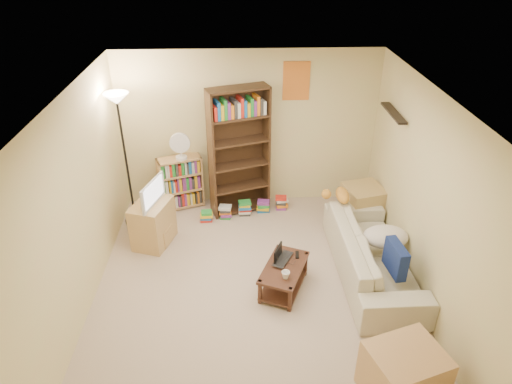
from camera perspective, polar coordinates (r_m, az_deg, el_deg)
The scene contains 19 objects.
room at distance 5.01m, azimuth -0.23°, elevation 1.99°, with size 4.50×4.54×2.52m.
sofa at distance 6.17m, azimuth 14.35°, elevation -7.50°, with size 0.90×2.21×0.64m, color #BBB39B.
navy_pillow at distance 5.67m, azimuth 17.06°, elevation -7.95°, with size 0.42×0.13×0.38m, color navy.
cream_blanket at distance 6.12m, azimuth 15.90°, elevation -5.39°, with size 0.59×0.42×0.25m, color beige.
tabby_cat at distance 6.54m, azimuth 10.41°, elevation -0.36°, with size 0.50×0.19×0.17m.
coffee_table at distance 5.82m, azimuth 3.49°, elevation -10.30°, with size 0.73×0.91×0.36m.
laptop at distance 5.79m, azimuth 3.85°, elevation -8.56°, with size 0.38×0.44×0.03m, color black.
laptop_screen at distance 5.76m, azimuth 2.77°, elevation -7.60°, with size 0.01×0.27×0.18m, color white.
mug at distance 5.53m, azimuth 3.73°, elevation -10.30°, with size 0.14×0.14×0.09m, color white.
tv_remote at distance 5.91m, azimuth 5.16°, elevation -7.82°, with size 0.04×0.14×0.02m, color black.
tv_stand at distance 6.70m, azimuth -12.76°, elevation -3.84°, with size 0.44×0.62×0.66m, color tan.
television at distance 6.43m, azimuth -13.27°, elevation -0.03°, with size 0.28×0.63×0.37m, color black.
tall_bookshelf at distance 6.96m, azimuth -2.11°, elevation 5.34°, with size 0.97×0.58×2.04m.
short_bookshelf at distance 7.43m, azimuth -9.38°, elevation 1.15°, with size 0.74×0.49×0.88m.
desk_fan at distance 7.09m, azimuth -9.47°, elevation 5.75°, with size 0.31×0.18×0.44m.
floor_lamp at distance 6.68m, azimuth -16.63°, elevation 8.33°, with size 0.35×0.35×2.07m.
side_table at distance 7.17m, azimuth 13.17°, elevation -1.63°, with size 0.54×0.54×0.62m, color tan.
end_cabinet at distance 4.91m, azimuth 17.94°, elevation -20.81°, with size 0.68×0.57×0.57m, color tan.
book_stacks at distance 7.29m, azimuth -1.23°, elevation -2.08°, with size 1.41×0.47×0.24m.
Camera 1 is at (-0.17, -4.42, 3.98)m, focal length 32.00 mm.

